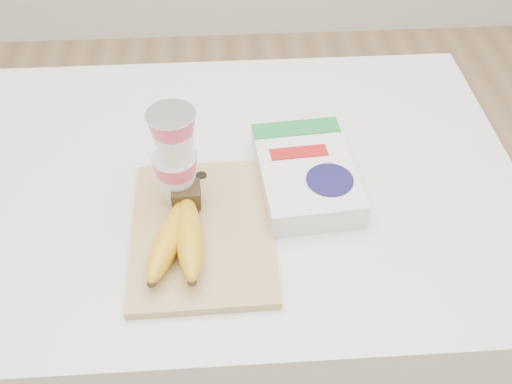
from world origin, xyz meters
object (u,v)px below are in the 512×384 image
table (219,306)px  yogurt_stack (175,154)px  bananas (180,233)px  cereal_box (306,174)px  cutting_board (202,231)px

table → yogurt_stack: 0.55m
bananas → cereal_box: 0.26m
cutting_board → yogurt_stack: 0.13m
table → bananas: size_ratio=5.39×
cutting_board → yogurt_stack: size_ratio=1.75×
table → bananas: (-0.04, -0.17, 0.47)m
table → cereal_box: cereal_box is taller
table → cutting_board: bearing=-93.6°
bananas → cutting_board: bearing=41.4°
cereal_box → cutting_board: bearing=-154.6°
yogurt_stack → table: bearing=55.0°
yogurt_stack → cereal_box: size_ratio=0.72×
cutting_board → cereal_box: (0.18, 0.11, 0.02)m
cutting_board → bananas: size_ratio=1.48×
yogurt_stack → cereal_box: 0.24m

